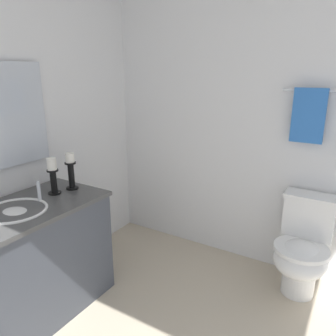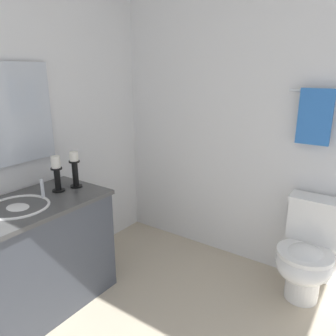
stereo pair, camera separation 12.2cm
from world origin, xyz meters
TOP-DOWN VIEW (x-y plane):
  - wall_back at (0.00, 1.39)m, footprint 2.67×0.04m
  - vanity_cabinet at (-1.01, -0.15)m, footprint 0.58×1.18m
  - sink_basin at (-1.01, -0.15)m, footprint 0.40×0.40m
  - candle_holder_tall at (-1.01, 0.32)m, footprint 0.09×0.09m
  - candle_holder_short at (-1.04, 0.18)m, footprint 0.09×0.09m
  - toilet at (0.53, 1.11)m, footprint 0.39×0.54m
  - towel_near_vanity at (0.42, 1.31)m, footprint 0.23×0.03m

SIDE VIEW (x-z plane):
  - toilet at x=0.53m, z-range -0.01..0.74m
  - vanity_cabinet at x=-1.01m, z-range 0.00..0.80m
  - sink_basin at x=-1.01m, z-range 0.64..0.88m
  - candle_holder_short at x=-1.04m, z-range 0.81..1.07m
  - candle_holder_tall at x=-1.01m, z-range 0.81..1.08m
  - wall_back at x=0.00m, z-range 0.00..2.45m
  - towel_near_vanity at x=0.42m, z-range 1.13..1.53m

